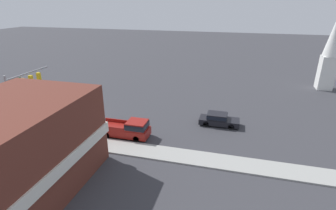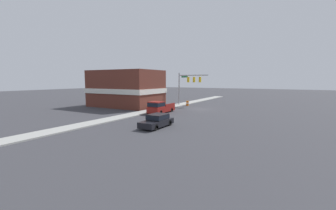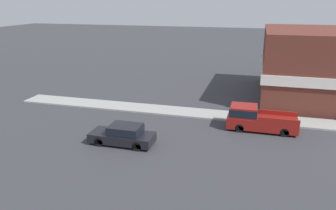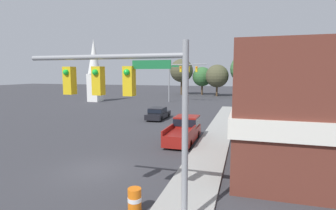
# 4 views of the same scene
# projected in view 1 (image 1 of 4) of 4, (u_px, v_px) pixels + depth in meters

# --- Properties ---
(ground_plane) EXTENTS (200.00, 200.00, 0.00)m
(ground_plane) POSITION_uv_depth(u_px,v_px,m) (81.00, 116.00, 32.55)
(ground_plane) COLOR #38383D
(sidewalk_curb) EXTENTS (2.40, 60.00, 0.14)m
(sidewalk_curb) POSITION_uv_depth(u_px,v_px,m) (51.00, 137.00, 27.41)
(sidewalk_curb) COLOR #9E9E99
(sidewalk_curb) RESTS_ON ground
(near_signal_assembly) EXTENTS (6.26, 0.49, 6.52)m
(near_signal_assembly) POSITION_uv_depth(u_px,v_px,m) (24.00, 87.00, 28.28)
(near_signal_assembly) COLOR gray
(near_signal_assembly) RESTS_ON ground
(car_lead) EXTENTS (1.81, 4.51, 1.41)m
(car_lead) POSITION_uv_depth(u_px,v_px,m) (218.00, 119.00, 30.02)
(car_lead) COLOR black
(car_lead) RESTS_ON ground
(pickup_truck_parked) EXTENTS (1.97, 5.26, 1.87)m
(pickup_truck_parked) POSITION_uv_depth(u_px,v_px,m) (129.00, 129.00, 27.37)
(pickup_truck_parked) COLOR black
(pickup_truck_parked) RESTS_ON ground
(construction_barrel) EXTENTS (0.55, 0.55, 0.96)m
(construction_barrel) POSITION_uv_depth(u_px,v_px,m) (35.00, 123.00, 29.71)
(construction_barrel) COLOR orange
(construction_barrel) RESTS_ON ground
(corner_brick_building) EXTENTS (13.29, 8.79, 6.91)m
(corner_brick_building) POSITION_uv_depth(u_px,v_px,m) (5.00, 156.00, 18.05)
(corner_brick_building) COLOR brown
(corner_brick_building) RESTS_ON ground
(church_steeple) EXTENTS (2.43, 2.43, 11.80)m
(church_steeple) POSITION_uv_depth(u_px,v_px,m) (331.00, 51.00, 40.51)
(church_steeple) COLOR white
(church_steeple) RESTS_ON ground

